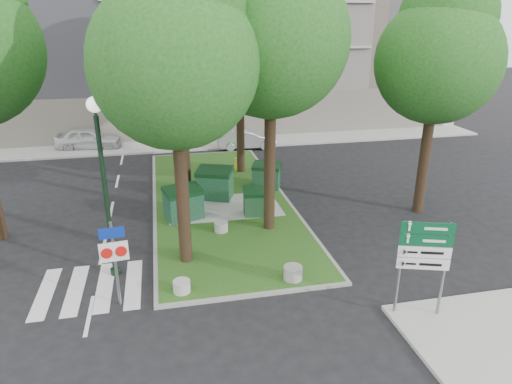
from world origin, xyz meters
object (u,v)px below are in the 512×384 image
object	(u,v)px
tree_street_right	(440,49)
dumpster_a	(183,203)
dumpster_d	(267,176)
car_white	(89,138)
bollard_right	(293,273)
tree_median_far	(241,14)
bollard_left	(182,286)
tree_median_mid	(181,46)
street_lamp	(102,169)
litter_bin	(238,164)
bollard_mid	(221,227)
car_silver	(247,139)
dumpster_b	(215,183)
traffic_sign_pole	(114,253)
tree_median_near_left	(176,47)
tree_median_near_right	(273,23)
dumpster_c	(258,202)

from	to	relation	value
tree_street_right	dumpster_a	distance (m)	12.16
dumpster_d	car_white	world-z (taller)	car_white
bollard_right	tree_median_far	bearing A→B (deg)	87.76
bollard_left	bollard_right	xyz separation A→B (m)	(3.61, 0.00, 0.03)
tree_median_far	bollard_left	xyz separation A→B (m)	(-4.06, -11.56, -8.01)
bollard_left	tree_median_mid	bearing A→B (deg)	84.23
bollard_left	street_lamp	distance (m)	4.41
litter_bin	bollard_mid	bearing A→B (deg)	-104.99
dumpster_d	street_lamp	bearing A→B (deg)	-111.06
tree_median_far	car_silver	size ratio (longest dim) A/B	3.12
dumpster_b	car_silver	distance (m)	9.34
tree_median_mid	street_lamp	size ratio (longest dim) A/B	1.67
bollard_mid	traffic_sign_pole	xyz separation A→B (m)	(-3.68, -4.16, 1.45)
car_white	bollard_right	bearing A→B (deg)	-149.16
tree_median_mid	traffic_sign_pole	distance (m)	10.48
dumpster_d	tree_median_mid	bearing A→B (deg)	-154.68
tree_median_near_left	traffic_sign_pole	distance (m)	6.37
traffic_sign_pole	dumpster_b	bearing A→B (deg)	57.27
tree_median_mid	bollard_left	world-z (taller)	tree_median_mid
tree_median_near_right	traffic_sign_pole	bearing A→B (deg)	-143.94
litter_bin	tree_street_right	bearing A→B (deg)	-45.54
dumpster_a	dumpster_b	world-z (taller)	dumpster_b
tree_median_near_left	dumpster_a	distance (m)	7.43
dumpster_c	bollard_right	world-z (taller)	dumpster_c
tree_median_near_left	car_silver	distance (m)	16.64
dumpster_b	traffic_sign_pole	world-z (taller)	traffic_sign_pole
bollard_right	tree_median_near_right	bearing A→B (deg)	86.44
dumpster_a	tree_median_mid	bearing A→B (deg)	64.13
dumpster_b	car_white	xyz separation A→B (m)	(-6.97, 10.81, -0.13)
dumpster_a	street_lamp	distance (m)	5.54
tree_median_far	car_silver	xyz separation A→B (m)	(1.21, 4.92, -7.69)
tree_median_near_left	dumpster_a	size ratio (longest dim) A/B	5.88
tree_street_right	litter_bin	xyz separation A→B (m)	(-7.01, 7.14, -6.51)
dumpster_b	bollard_mid	xyz separation A→B (m)	(-0.23, -3.67, -0.53)
dumpster_c	bollard_left	xyz separation A→B (m)	(-3.64, -5.42, -0.38)
bollard_mid	car_white	size ratio (longest dim) A/B	0.13
tree_median_far	tree_street_right	distance (m)	9.85
tree_median_near_right	dumpster_b	size ratio (longest dim) A/B	5.93
bollard_right	bollard_mid	distance (m)	4.43
tree_median_near_left	tree_median_near_right	distance (m)	4.09
dumpster_a	dumpster_d	bearing A→B (deg)	17.20
tree_median_near_left	street_lamp	size ratio (longest dim) A/B	1.76
tree_median_near_right	bollard_left	world-z (taller)	tree_median_near_right
dumpster_a	car_silver	size ratio (longest dim) A/B	0.47
dumpster_b	litter_bin	distance (m)	4.39
tree_median_far	dumpster_d	world-z (taller)	tree_median_far
tree_median_far	litter_bin	world-z (taller)	tree_median_far
dumpster_a	bollard_right	bearing A→B (deg)	-78.31
bollard_left	car_silver	distance (m)	17.31
bollard_right	street_lamp	distance (m)	6.91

